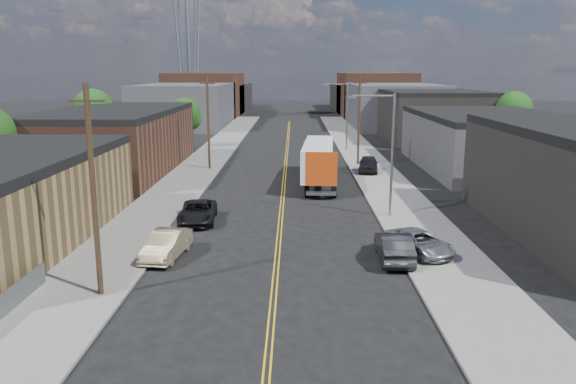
{
  "coord_description": "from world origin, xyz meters",
  "views": [
    {
      "loc": [
        0.95,
        -14.91,
        10.51
      ],
      "look_at": [
        0.56,
        22.08,
        2.5
      ],
      "focal_mm": 35.0,
      "sensor_mm": 36.0,
      "label": 1
    }
  ],
  "objects_px": {
    "car_left_c": "(198,212)",
    "car_right_lot_c": "(368,164)",
    "semi_truck": "(318,159)",
    "car_left_b": "(166,245)",
    "car_right_lot_a": "(419,242)",
    "car_right_oncoming": "(394,247)"
  },
  "relations": [
    {
      "from": "car_left_c",
      "to": "car_right_lot_c",
      "type": "distance_m",
      "value": 24.45
    },
    {
      "from": "semi_truck",
      "to": "car_left_b",
      "type": "bearing_deg",
      "value": -108.86
    },
    {
      "from": "car_left_c",
      "to": "car_right_lot_a",
      "type": "bearing_deg",
      "value": -31.04
    },
    {
      "from": "semi_truck",
      "to": "car_left_c",
      "type": "bearing_deg",
      "value": -117.54
    },
    {
      "from": "semi_truck",
      "to": "car_right_lot_a",
      "type": "distance_m",
      "value": 22.5
    },
    {
      "from": "car_left_c",
      "to": "car_right_oncoming",
      "type": "relative_size",
      "value": 1.08
    },
    {
      "from": "semi_truck",
      "to": "car_right_oncoming",
      "type": "height_order",
      "value": "semi_truck"
    },
    {
      "from": "car_left_c",
      "to": "car_right_lot_a",
      "type": "relative_size",
      "value": 1.12
    },
    {
      "from": "semi_truck",
      "to": "car_left_c",
      "type": "distance_m",
      "value": 17.29
    },
    {
      "from": "car_left_b",
      "to": "car_right_lot_a",
      "type": "xyz_separation_m",
      "value": [
        14.53,
        0.52,
        0.03
      ]
    },
    {
      "from": "car_right_lot_a",
      "to": "car_right_oncoming",
      "type": "bearing_deg",
      "value": -177.9
    },
    {
      "from": "car_left_c",
      "to": "semi_truck",
      "type": "bearing_deg",
      "value": 54.5
    },
    {
      "from": "semi_truck",
      "to": "car_right_lot_a",
      "type": "xyz_separation_m",
      "value": [
        4.99,
        -21.89,
        -1.47
      ]
    },
    {
      "from": "car_right_oncoming",
      "to": "car_right_lot_a",
      "type": "relative_size",
      "value": 1.04
    },
    {
      "from": "car_right_oncoming",
      "to": "car_left_b",
      "type": "bearing_deg",
      "value": 0.2
    },
    {
      "from": "car_left_b",
      "to": "car_right_lot_a",
      "type": "distance_m",
      "value": 14.54
    },
    {
      "from": "car_left_b",
      "to": "car_right_lot_a",
      "type": "height_order",
      "value": "car_left_b"
    },
    {
      "from": "car_left_c",
      "to": "car_right_lot_a",
      "type": "distance_m",
      "value": 15.81
    },
    {
      "from": "car_right_oncoming",
      "to": "car_right_lot_a",
      "type": "distance_m",
      "value": 1.82
    },
    {
      "from": "semi_truck",
      "to": "car_left_b",
      "type": "height_order",
      "value": "semi_truck"
    },
    {
      "from": "semi_truck",
      "to": "car_left_b",
      "type": "distance_m",
      "value": 24.4
    },
    {
      "from": "semi_truck",
      "to": "car_right_oncoming",
      "type": "bearing_deg",
      "value": -77.32
    }
  ]
}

